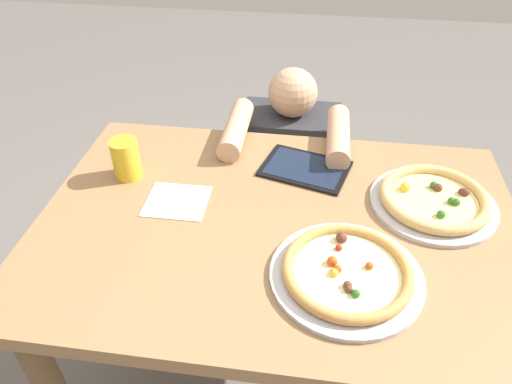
{
  "coord_description": "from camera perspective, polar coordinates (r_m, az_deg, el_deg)",
  "views": [
    {
      "loc": [
        0.07,
        -0.89,
        1.55
      ],
      "look_at": [
        -0.07,
        0.07,
        0.78
      ],
      "focal_mm": 33.41,
      "sensor_mm": 36.0,
      "label": 1
    }
  ],
  "objects": [
    {
      "name": "ground_plane",
      "position": [
        1.79,
        1.94,
        -21.81
      ],
      "size": [
        8.0,
        8.0,
        0.0
      ],
      "primitive_type": "plane",
      "color": "#66605B"
    },
    {
      "name": "dining_table",
      "position": [
        1.28,
        2.53,
        -7.4
      ],
      "size": [
        1.22,
        0.83,
        0.75
      ],
      "color": "#936D47",
      "rests_on": "ground"
    },
    {
      "name": "pizza_near",
      "position": [
        1.07,
        10.8,
        -9.43
      ],
      "size": [
        0.34,
        0.34,
        0.04
      ],
      "color": "#B7B7BC",
      "rests_on": "dining_table"
    },
    {
      "name": "pizza_far",
      "position": [
        1.32,
        20.53,
        -0.86
      ],
      "size": [
        0.32,
        0.32,
        0.04
      ],
      "color": "#B7B7BC",
      "rests_on": "dining_table"
    },
    {
      "name": "drink_cup_colored",
      "position": [
        1.37,
        -15.31,
        3.87
      ],
      "size": [
        0.08,
        0.08,
        0.11
      ],
      "color": "gold",
      "rests_on": "dining_table"
    },
    {
      "name": "paper_napkin",
      "position": [
        1.27,
        -9.45,
        -1.1
      ],
      "size": [
        0.16,
        0.15,
        0.0
      ],
      "primitive_type": "cube",
      "rotation": [
        0.0,
        0.0,
        0.01
      ],
      "color": "white",
      "rests_on": "dining_table"
    },
    {
      "name": "tablet",
      "position": [
        1.38,
        5.91,
        2.82
      ],
      "size": [
        0.28,
        0.23,
        0.01
      ],
      "color": "black",
      "rests_on": "dining_table"
    },
    {
      "name": "diner_seated",
      "position": [
        1.87,
        3.83,
        0.79
      ],
      "size": [
        0.39,
        0.51,
        0.89
      ],
      "color": "#333847",
      "rests_on": "ground"
    }
  ]
}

